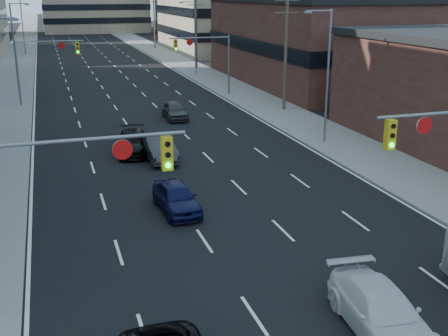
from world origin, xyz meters
TOP-DOWN VIEW (x-y plane):
  - road_surface at (0.00, 130.00)m, footprint 18.00×300.00m
  - sidewalk_left at (-11.50, 130.00)m, footprint 5.00×300.00m
  - sidewalk_right at (11.50, 130.00)m, footprint 5.00×300.00m
  - storefront_right_mid at (24.00, 50.00)m, footprint 20.00×30.00m
  - office_right_far at (25.00, 88.00)m, footprint 22.00×28.00m
  - bg_block_right at (32.00, 130.00)m, footprint 22.00×22.00m
  - signal_near_left at (-7.45, 8.00)m, footprint 6.59×0.33m
  - signal_far_left at (-7.68, 45.00)m, footprint 6.09×0.33m
  - signal_far_right at (7.68, 45.00)m, footprint 6.09×0.33m
  - utility_pole_block at (12.20, 36.00)m, footprint 2.20×0.28m
  - utility_pole_midblock at (12.20, 66.00)m, footprint 2.20×0.28m
  - utility_pole_distant at (12.20, 96.00)m, footprint 2.20×0.28m
  - streetlight_left_mid at (-10.34, 55.00)m, footprint 2.03×0.22m
  - streetlight_left_far at (-10.34, 90.00)m, footprint 2.03×0.22m
  - streetlight_right_near at (10.34, 25.00)m, footprint 2.03×0.22m
  - streetlight_right_far at (10.34, 60.00)m, footprint 2.03×0.22m
  - white_van at (1.60, 3.97)m, footprint 2.44×5.09m
  - sedan_blue at (-2.15, 15.67)m, footprint 1.89×4.21m
  - sedan_grey_center at (-1.24, 24.56)m, footprint 1.72×4.71m
  - sedan_black_far at (-2.55, 26.51)m, footprint 2.58×5.10m
  - sedan_grey_right at (2.31, 35.74)m, footprint 1.72×4.19m

SIDE VIEW (x-z plane):
  - road_surface at x=0.00m, z-range 0.00..0.02m
  - sidewalk_left at x=-11.50m, z-range 0.00..0.15m
  - sidewalk_right at x=11.50m, z-range 0.00..0.15m
  - sedan_blue at x=-2.15m, z-range 0.00..1.40m
  - sedan_black_far at x=-2.55m, z-range 0.00..1.42m
  - sedan_grey_right at x=2.31m, z-range 0.00..1.42m
  - white_van at x=1.60m, z-range 0.00..1.43m
  - sedan_grey_center at x=-1.24m, z-range 0.00..1.54m
  - signal_far_left at x=-7.68m, z-range 1.30..7.30m
  - signal_far_right at x=7.68m, z-range 1.30..7.30m
  - signal_near_left at x=-7.45m, z-range 1.33..7.33m
  - storefront_right_mid at x=24.00m, z-range 0.00..9.00m
  - streetlight_left_mid at x=-10.34m, z-range 0.55..9.55m
  - streetlight_left_far at x=-10.34m, z-range 0.55..9.55m
  - streetlight_right_near at x=10.34m, z-range 0.55..9.55m
  - streetlight_right_far at x=10.34m, z-range 0.55..9.55m
  - utility_pole_block at x=12.20m, z-range 0.28..11.28m
  - utility_pole_midblock at x=12.20m, z-range 0.28..11.28m
  - utility_pole_distant at x=12.20m, z-range 0.28..11.28m
  - bg_block_right at x=32.00m, z-range 0.00..12.00m
  - office_right_far at x=25.00m, z-range 0.00..14.00m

